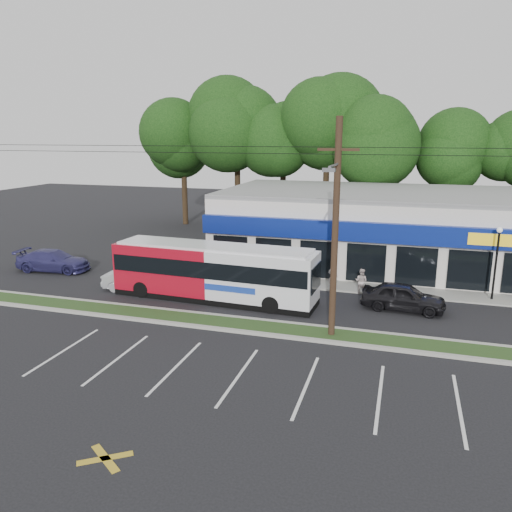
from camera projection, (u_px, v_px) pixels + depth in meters
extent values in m
plane|color=black|center=(264.00, 337.00, 23.35)|extent=(120.00, 120.00, 0.00)
cube|color=#273E19|center=(270.00, 328.00, 24.26)|extent=(40.00, 1.60, 0.12)
cube|color=#9E9E93|center=(265.00, 334.00, 23.47)|extent=(40.00, 0.25, 0.14)
cube|color=#9E9E93|center=(274.00, 322.00, 25.05)|extent=(40.00, 0.25, 0.14)
cube|color=#9E9E93|center=(384.00, 290.00, 30.30)|extent=(32.00, 2.20, 0.10)
cube|color=beige|center=(398.00, 230.00, 36.09)|extent=(25.00, 12.00, 5.00)
cube|color=navy|center=(396.00, 234.00, 30.06)|extent=(25.00, 0.50, 1.20)
cube|color=black|center=(394.00, 265.00, 30.71)|extent=(24.00, 0.12, 2.40)
cube|color=gray|center=(400.00, 193.00, 35.46)|extent=(25.00, 12.00, 0.30)
cylinder|color=black|center=(335.00, 232.00, 22.25)|extent=(0.30, 0.30, 10.00)
cube|color=black|center=(338.00, 150.00, 21.39)|extent=(1.80, 0.12, 0.12)
cylinder|color=#59595E|center=(334.00, 165.00, 20.42)|extent=(0.10, 2.40, 0.10)
cube|color=#59595E|center=(329.00, 170.00, 19.23)|extent=(0.50, 0.25, 0.15)
cylinder|color=black|center=(271.00, 147.00, 22.21)|extent=(50.00, 0.02, 0.02)
cylinder|color=black|center=(271.00, 154.00, 22.28)|extent=(50.00, 0.02, 0.02)
cylinder|color=black|center=(495.00, 267.00, 27.97)|extent=(0.12, 0.12, 4.00)
sphere|color=silver|center=(500.00, 230.00, 27.47)|extent=(0.30, 0.30, 0.30)
cylinder|color=black|center=(184.00, 198.00, 51.33)|extent=(0.56, 0.56, 5.72)
sphere|color=black|center=(182.00, 142.00, 50.00)|extent=(6.76, 6.76, 6.76)
cylinder|color=black|center=(230.00, 200.00, 49.93)|extent=(0.56, 0.56, 5.72)
sphere|color=black|center=(229.00, 142.00, 48.60)|extent=(6.76, 6.76, 6.76)
cylinder|color=black|center=(278.00, 201.00, 48.53)|extent=(0.56, 0.56, 5.72)
sphere|color=black|center=(279.00, 143.00, 47.19)|extent=(6.76, 6.76, 6.76)
cylinder|color=black|center=(329.00, 203.00, 47.12)|extent=(0.56, 0.56, 5.72)
sphere|color=black|center=(331.00, 143.00, 45.79)|extent=(6.76, 6.76, 6.76)
cylinder|color=black|center=(384.00, 206.00, 45.72)|extent=(0.56, 0.56, 5.72)
sphere|color=black|center=(387.00, 143.00, 44.39)|extent=(6.76, 6.76, 6.76)
cylinder|color=black|center=(441.00, 208.00, 44.32)|extent=(0.56, 0.56, 5.72)
sphere|color=black|center=(447.00, 143.00, 42.99)|extent=(6.76, 6.76, 6.76)
cylinder|color=black|center=(503.00, 210.00, 42.92)|extent=(0.56, 0.56, 5.72)
sphere|color=black|center=(511.00, 144.00, 41.59)|extent=(6.76, 6.76, 6.76)
cube|color=#A50C1D|center=(168.00, 266.00, 29.29)|extent=(6.02, 2.76, 2.70)
cube|color=white|center=(263.00, 275.00, 27.36)|extent=(6.02, 2.76, 2.70)
cube|color=black|center=(214.00, 296.00, 28.68)|extent=(11.91, 3.01, 0.34)
cube|color=black|center=(214.00, 265.00, 28.25)|extent=(11.68, 3.11, 0.93)
cube|color=black|center=(316.00, 278.00, 26.34)|extent=(0.17, 2.09, 1.38)
cube|color=#193899|center=(229.00, 289.00, 26.84)|extent=(2.95, 0.18, 0.34)
cube|color=white|center=(213.00, 247.00, 27.99)|extent=(11.31, 2.78, 0.18)
cylinder|color=black|center=(141.00, 289.00, 28.95)|extent=(0.96, 0.32, 0.94)
cylinder|color=black|center=(161.00, 279.00, 30.98)|extent=(0.96, 0.32, 0.94)
cylinder|color=black|center=(271.00, 305.00, 26.36)|extent=(0.96, 0.32, 0.94)
cylinder|color=black|center=(283.00, 292.00, 28.39)|extent=(0.96, 0.32, 0.94)
imported|color=black|center=(403.00, 297.00, 26.77)|extent=(4.53, 2.15, 1.49)
imported|color=#B4B8BC|center=(137.00, 280.00, 30.13)|extent=(4.23, 1.80, 1.36)
imported|color=navy|center=(53.00, 260.00, 34.50)|extent=(5.26, 2.60, 1.47)
imported|color=silver|center=(333.00, 277.00, 30.29)|extent=(0.61, 0.41, 1.63)
imported|color=beige|center=(361.00, 281.00, 29.54)|extent=(0.88, 0.76, 1.53)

